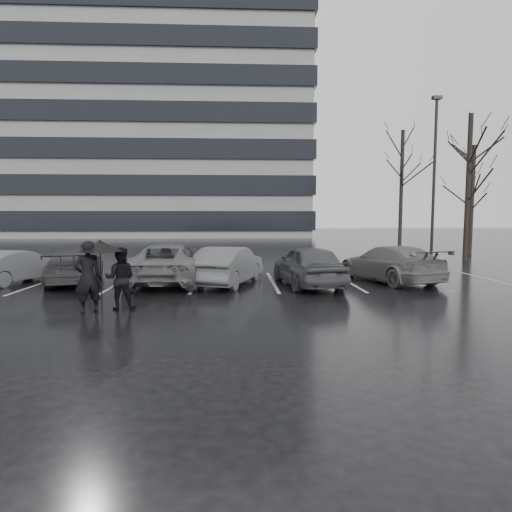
{
  "coord_description": "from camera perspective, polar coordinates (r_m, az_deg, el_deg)",
  "views": [
    {
      "loc": [
        -0.74,
        -13.15,
        2.38
      ],
      "look_at": [
        -0.08,
        1.0,
        1.1
      ],
      "focal_mm": 30.0,
      "sensor_mm": 36.0,
      "label": 1
    }
  ],
  "objects": [
    {
      "name": "ground",
      "position": [
        13.38,
        0.56,
        -5.08
      ],
      "size": [
        160.0,
        160.0,
        0.0
      ],
      "primitive_type": "plane",
      "color": "black",
      "rests_on": "ground"
    },
    {
      "name": "office_building",
      "position": [
        65.83,
        -22.26,
        15.26
      ],
      "size": [
        61.0,
        26.0,
        29.0
      ],
      "color": "gray",
      "rests_on": "ground"
    },
    {
      "name": "car_main",
      "position": [
        14.97,
        6.94,
        -1.24
      ],
      "size": [
        2.29,
        4.42,
        1.44
      ],
      "primitive_type": "imported",
      "rotation": [
        0.0,
        0.0,
        3.29
      ],
      "color": "black",
      "rests_on": "ground"
    },
    {
      "name": "car_west_a",
      "position": [
        15.21,
        -3.67,
        -1.28
      ],
      "size": [
        2.65,
        4.35,
        1.35
      ],
      "primitive_type": "imported",
      "rotation": [
        0.0,
        0.0,
        2.82
      ],
      "color": "#323234",
      "rests_on": "ground"
    },
    {
      "name": "car_west_b",
      "position": [
        15.77,
        -11.65,
        -0.99
      ],
      "size": [
        2.46,
        5.21,
        1.44
      ],
      "primitive_type": "imported",
      "rotation": [
        0.0,
        0.0,
        3.16
      ],
      "color": "#464648",
      "rests_on": "ground"
    },
    {
      "name": "car_west_c",
      "position": [
        16.8,
        -22.99,
        -1.24
      ],
      "size": [
        2.73,
        4.6,
        1.25
      ],
      "primitive_type": "imported",
      "rotation": [
        0.0,
        0.0,
        3.38
      ],
      "color": "black",
      "rests_on": "ground"
    },
    {
      "name": "car_west_d",
      "position": [
        17.92,
        -29.31,
        -1.21
      ],
      "size": [
        2.38,
        3.84,
        1.2
      ],
      "primitive_type": "imported",
      "rotation": [
        0.0,
        0.0,
        2.81
      ],
      "color": "#323234",
      "rests_on": "ground"
    },
    {
      "name": "car_east",
      "position": [
        16.62,
        17.33,
        -0.96
      ],
      "size": [
        3.22,
        4.99,
        1.35
      ],
      "primitive_type": "imported",
      "rotation": [
        0.0,
        0.0,
        3.45
      ],
      "color": "#464648",
      "rests_on": "ground"
    },
    {
      "name": "pedestrian_left",
      "position": [
        11.42,
        -21.54,
        -2.61
      ],
      "size": [
        0.79,
        0.74,
        1.81
      ],
      "primitive_type": "imported",
      "rotation": [
        0.0,
        0.0,
        3.78
      ],
      "color": "black",
      "rests_on": "ground"
    },
    {
      "name": "pedestrian_right",
      "position": [
        11.61,
        -17.63,
        -2.86
      ],
      "size": [
        0.83,
        0.67,
        1.62
      ],
      "primitive_type": "imported",
      "rotation": [
        0.0,
        0.0,
        3.21
      ],
      "color": "black",
      "rests_on": "ground"
    },
    {
      "name": "umbrella",
      "position": [
        11.41,
        -20.08,
        1.26
      ],
      "size": [
        1.08,
        1.08,
        1.83
      ],
      "color": "black",
      "rests_on": "ground"
    },
    {
      "name": "lamp_post",
      "position": [
        23.46,
        22.6,
        8.29
      ],
      "size": [
        0.46,
        0.46,
        8.34
      ],
      "rotation": [
        0.0,
        0.0,
        0.0
      ],
      "color": "gray",
      "rests_on": "ground"
    },
    {
      "name": "stall_stripes",
      "position": [
        15.83,
        -2.85,
        -3.48
      ],
      "size": [
        19.72,
        5.0,
        0.0
      ],
      "color": "#9C9C9F",
      "rests_on": "ground"
    },
    {
      "name": "tree_east",
      "position": [
        26.47,
        26.41,
        8.14
      ],
      "size": [
        0.26,
        0.26,
        8.0
      ],
      "primitive_type": "cylinder",
      "color": "black",
      "rests_on": "ground"
    },
    {
      "name": "tree_ne",
      "position": [
        31.15,
        26.84,
        6.68
      ],
      "size": [
        0.26,
        0.26,
        7.0
      ],
      "primitive_type": "cylinder",
      "color": "black",
      "rests_on": "ground"
    },
    {
      "name": "tree_north",
      "position": [
        32.4,
        18.8,
        8.21
      ],
      "size": [
        0.26,
        0.26,
        8.5
      ],
      "primitive_type": "cylinder",
      "color": "black",
      "rests_on": "ground"
    }
  ]
}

